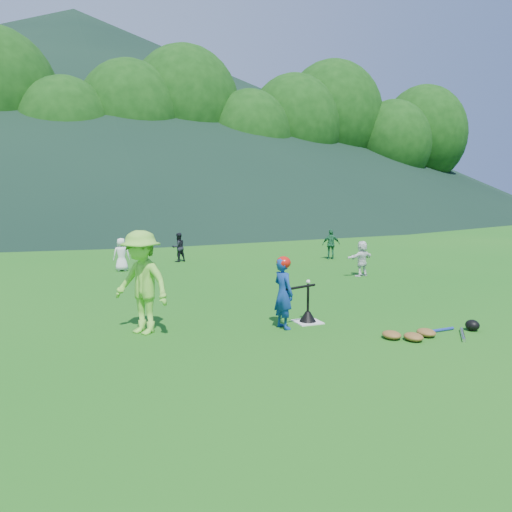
{
  "coord_description": "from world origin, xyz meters",
  "views": [
    {
      "loc": [
        -4.08,
        -7.74,
        2.32
      ],
      "look_at": [
        0.0,
        2.5,
        0.9
      ],
      "focal_mm": 35.0,
      "sensor_mm": 36.0,
      "label": 1
    }
  ],
  "objects_px": {
    "adult_coach": "(142,282)",
    "fielder_a": "(121,255)",
    "home_plate": "(308,322)",
    "fielder_b": "(178,247)",
    "fielder_c": "(331,244)",
    "batter_child": "(283,293)",
    "equipment_pile": "(427,333)",
    "batting_tee": "(308,315)",
    "fielder_d": "(362,259)"
  },
  "relations": [
    {
      "from": "home_plate",
      "to": "fielder_d",
      "type": "distance_m",
      "value": 5.35
    },
    {
      "from": "home_plate",
      "to": "fielder_a",
      "type": "distance_m",
      "value": 7.64
    },
    {
      "from": "fielder_c",
      "to": "batting_tee",
      "type": "bearing_deg",
      "value": 75.93
    },
    {
      "from": "fielder_a",
      "to": "equipment_pile",
      "type": "height_order",
      "value": "fielder_a"
    },
    {
      "from": "fielder_c",
      "to": "home_plate",
      "type": "bearing_deg",
      "value": 75.93
    },
    {
      "from": "batter_child",
      "to": "adult_coach",
      "type": "distance_m",
      "value": 2.37
    },
    {
      "from": "fielder_b",
      "to": "fielder_c",
      "type": "distance_m",
      "value": 5.23
    },
    {
      "from": "home_plate",
      "to": "equipment_pile",
      "type": "height_order",
      "value": "equipment_pile"
    },
    {
      "from": "batter_child",
      "to": "batting_tee",
      "type": "relative_size",
      "value": 1.79
    },
    {
      "from": "fielder_b",
      "to": "fielder_c",
      "type": "relative_size",
      "value": 0.94
    },
    {
      "from": "batter_child",
      "to": "equipment_pile",
      "type": "distance_m",
      "value": 2.41
    },
    {
      "from": "batter_child",
      "to": "fielder_b",
      "type": "xyz_separation_m",
      "value": [
        0.2,
        8.75,
        -0.12
      ]
    },
    {
      "from": "fielder_c",
      "to": "fielder_b",
      "type": "bearing_deg",
      "value": 4.29
    },
    {
      "from": "adult_coach",
      "to": "batting_tee",
      "type": "bearing_deg",
      "value": 45.47
    },
    {
      "from": "fielder_c",
      "to": "adult_coach",
      "type": "bearing_deg",
      "value": 61.09
    },
    {
      "from": "batter_child",
      "to": "fielder_d",
      "type": "xyz_separation_m",
      "value": [
        4.25,
        4.03,
        -0.12
      ]
    },
    {
      "from": "fielder_a",
      "to": "fielder_d",
      "type": "relative_size",
      "value": 1.0
    },
    {
      "from": "batter_child",
      "to": "equipment_pile",
      "type": "xyz_separation_m",
      "value": [
        1.94,
        -1.32,
        -0.54
      ]
    },
    {
      "from": "home_plate",
      "to": "fielder_d",
      "type": "relative_size",
      "value": 0.46
    },
    {
      "from": "fielder_d",
      "to": "batting_tee",
      "type": "bearing_deg",
      "value": 31.58
    },
    {
      "from": "fielder_c",
      "to": "fielder_a",
      "type": "bearing_deg",
      "value": 18.93
    },
    {
      "from": "batter_child",
      "to": "home_plate",
      "type": "bearing_deg",
      "value": -83.63
    },
    {
      "from": "home_plate",
      "to": "fielder_b",
      "type": "bearing_deg",
      "value": 92.47
    },
    {
      "from": "home_plate",
      "to": "batting_tee",
      "type": "distance_m",
      "value": 0.12
    },
    {
      "from": "adult_coach",
      "to": "home_plate",
      "type": "bearing_deg",
      "value": 45.47
    },
    {
      "from": "home_plate",
      "to": "equipment_pile",
      "type": "xyz_separation_m",
      "value": [
        1.38,
        -1.5,
        0.06
      ]
    },
    {
      "from": "home_plate",
      "to": "adult_coach",
      "type": "height_order",
      "value": "adult_coach"
    },
    {
      "from": "fielder_b",
      "to": "fielder_d",
      "type": "relative_size",
      "value": 0.98
    },
    {
      "from": "adult_coach",
      "to": "fielder_a",
      "type": "distance_m",
      "value": 6.86
    },
    {
      "from": "fielder_a",
      "to": "fielder_d",
      "type": "bearing_deg",
      "value": 155.99
    },
    {
      "from": "home_plate",
      "to": "fielder_b",
      "type": "height_order",
      "value": "fielder_b"
    },
    {
      "from": "fielder_b",
      "to": "equipment_pile",
      "type": "height_order",
      "value": "fielder_b"
    },
    {
      "from": "batter_child",
      "to": "fielder_c",
      "type": "distance_m",
      "value": 9.1
    },
    {
      "from": "home_plate",
      "to": "fielder_b",
      "type": "distance_m",
      "value": 8.59
    },
    {
      "from": "equipment_pile",
      "to": "fielder_d",
      "type": "bearing_deg",
      "value": 66.64
    },
    {
      "from": "fielder_a",
      "to": "fielder_c",
      "type": "distance_m",
      "value": 7.07
    },
    {
      "from": "batter_child",
      "to": "equipment_pile",
      "type": "relative_size",
      "value": 0.68
    },
    {
      "from": "adult_coach",
      "to": "equipment_pile",
      "type": "height_order",
      "value": "adult_coach"
    },
    {
      "from": "home_plate",
      "to": "batting_tee",
      "type": "xyz_separation_m",
      "value": [
        0.0,
        0.0,
        0.12
      ]
    },
    {
      "from": "equipment_pile",
      "to": "batter_child",
      "type": "bearing_deg",
      "value": 145.93
    },
    {
      "from": "fielder_b",
      "to": "equipment_pile",
      "type": "distance_m",
      "value": 10.22
    },
    {
      "from": "fielder_a",
      "to": "fielder_c",
      "type": "height_order",
      "value": "fielder_c"
    },
    {
      "from": "batting_tee",
      "to": "adult_coach",
      "type": "bearing_deg",
      "value": 171.94
    },
    {
      "from": "home_plate",
      "to": "equipment_pile",
      "type": "relative_size",
      "value": 0.25
    },
    {
      "from": "batting_tee",
      "to": "fielder_b",
      "type": "bearing_deg",
      "value": 92.47
    },
    {
      "from": "fielder_a",
      "to": "fielder_b",
      "type": "bearing_deg",
      "value": -141.37
    },
    {
      "from": "fielder_b",
      "to": "equipment_pile",
      "type": "xyz_separation_m",
      "value": [
        1.75,
        -10.06,
        -0.42
      ]
    },
    {
      "from": "fielder_b",
      "to": "equipment_pile",
      "type": "bearing_deg",
      "value": 82.13
    },
    {
      "from": "adult_coach",
      "to": "fielder_c",
      "type": "relative_size",
      "value": 1.65
    },
    {
      "from": "home_plate",
      "to": "fielder_a",
      "type": "relative_size",
      "value": 0.46
    }
  ]
}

